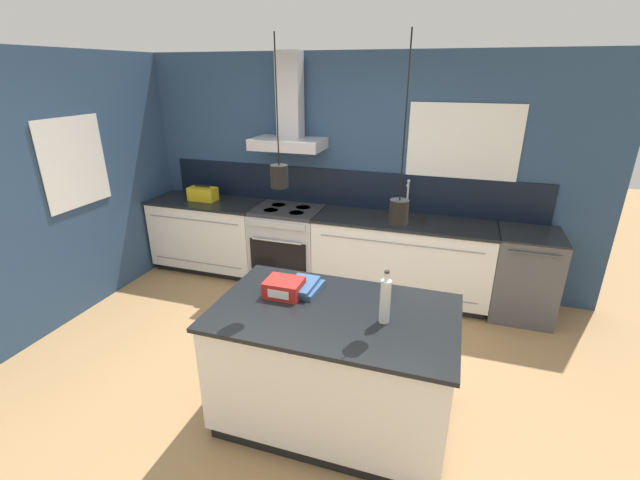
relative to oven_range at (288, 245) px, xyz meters
The scene contains 12 objects.
ground_plane 1.85m from the oven_range, 70.32° to the right, with size 16.00×16.00×0.00m, color #A87F51.
wall_back 1.11m from the oven_range, 28.63° to the left, with size 5.60×2.44×2.60m.
wall_left 2.24m from the oven_range, 151.57° to the right, with size 0.08×3.80×2.60m.
counter_run_left 1.08m from the oven_range, behind, with size 1.38×0.64×0.91m.
counter_run_sink 1.34m from the oven_range, ahead, with size 1.91×0.64×1.31m.
oven_range is the anchor object (origin of this frame).
dishwasher 2.60m from the oven_range, ahead, with size 0.61×0.65×0.91m.
kitchen_island 2.31m from the oven_range, 60.02° to the right, with size 1.63×0.99×0.91m.
bottle_on_island 2.59m from the oven_range, 53.72° to the right, with size 0.07×0.07×0.36m.
book_stack 2.06m from the oven_range, 64.32° to the right, with size 0.22×0.31×0.07m.
red_supply_box 2.11m from the oven_range, 68.43° to the right, with size 0.26×0.22×0.12m.
yellow_toolbox 1.24m from the oven_range, behind, with size 0.34×0.18×0.19m.
Camera 1 is at (1.22, -2.70, 2.40)m, focal length 24.00 mm.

